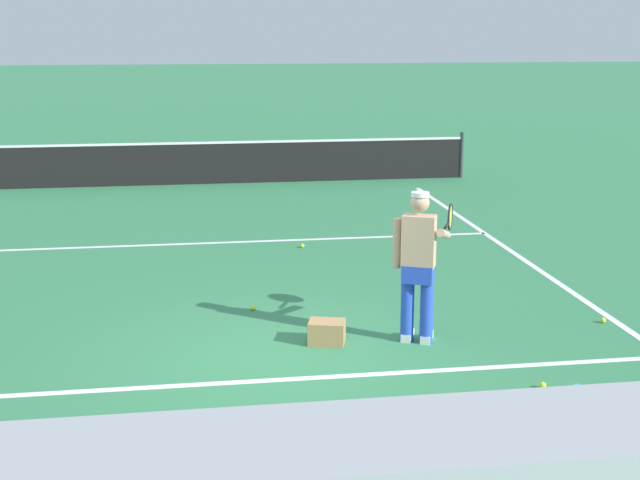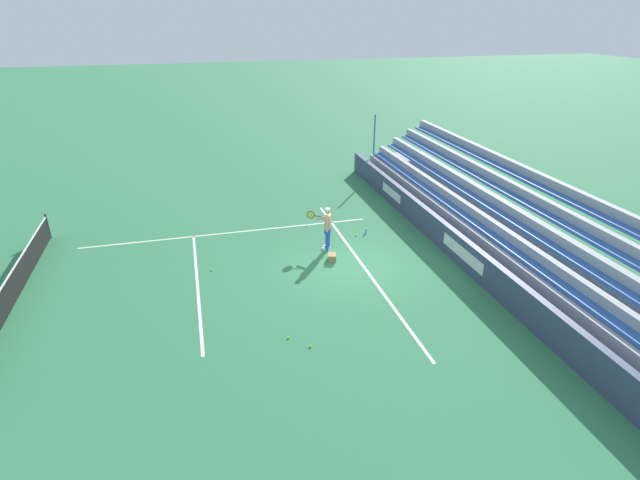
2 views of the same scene
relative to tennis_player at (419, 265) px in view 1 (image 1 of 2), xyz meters
The scene contains 12 objects.
ground_plane 1.85m from the tennis_player, 165.46° to the right, with size 160.00×160.00×0.00m, color #337A4C.
court_baseline_white 2.02m from the tennis_player, 149.95° to the right, with size 12.00×0.10×0.01m, color white.
court_sideline_white 4.49m from the tennis_player, 54.71° to the left, with size 0.10×12.00×0.01m, color white.
court_service_line_white 5.40m from the tennis_player, 107.10° to the left, with size 8.22×0.10×0.01m, color white.
tennis_player is the anchor object (origin of this frame).
ball_box_cardboard 1.28m from the tennis_player, behind, with size 0.40×0.30×0.26m, color #A87F51.
tennis_ball_midcourt 2.40m from the tennis_player, 141.17° to the left, with size 0.07×0.07×0.07m, color #CCE533.
tennis_ball_near_player 2.54m from the tennis_player, ahead, with size 0.07×0.07×0.07m, color #CCE533.
tennis_ball_far_right 4.69m from the tennis_player, 98.78° to the left, with size 0.07×0.07×0.07m, color #CCE533.
tennis_ball_far_left 1.95m from the tennis_player, 60.13° to the right, with size 0.07×0.07×0.07m, color #CCE533.
water_bottle 2.36m from the tennis_player, 63.12° to the right, with size 0.07×0.07×0.22m, color #33B2E5.
tennis_net 10.98m from the tennis_player, 98.21° to the left, with size 11.09×0.09×1.07m.
Camera 1 is at (-0.97, -8.85, 3.45)m, focal length 50.00 mm.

